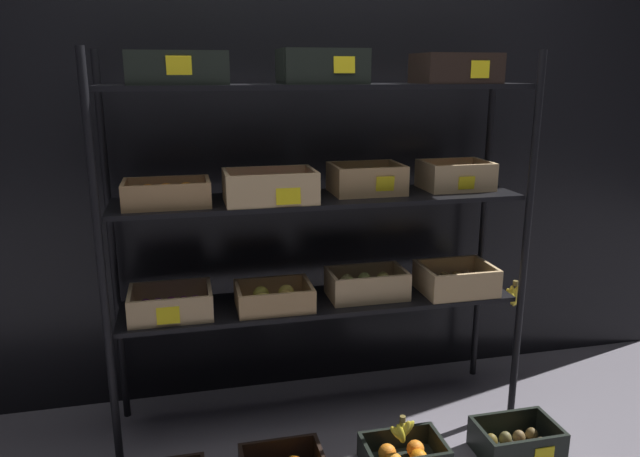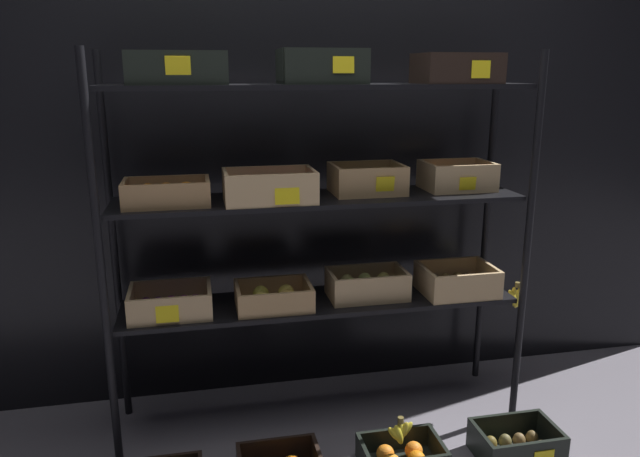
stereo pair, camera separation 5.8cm
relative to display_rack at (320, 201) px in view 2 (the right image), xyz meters
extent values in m
plane|color=slate|center=(0.00, 0.01, -1.03)|extent=(10.00, 10.00, 0.00)
cube|color=black|center=(0.00, 0.41, 0.25)|extent=(4.17, 0.12, 2.56)
cylinder|color=black|center=(-0.89, -0.18, -0.20)|extent=(0.03, 0.03, 1.66)
cylinder|color=black|center=(0.89, -0.18, -0.20)|extent=(0.03, 0.03, 1.66)
cylinder|color=black|center=(-0.89, 0.21, -0.20)|extent=(0.03, 0.03, 1.66)
cylinder|color=black|center=(0.89, 0.21, -0.20)|extent=(0.03, 0.03, 1.66)
cube|color=black|center=(0.00, 0.01, -0.46)|extent=(1.74, 0.35, 0.02)
cube|color=black|center=(0.00, 0.01, 0.01)|extent=(1.74, 0.35, 0.02)
cube|color=black|center=(0.00, 0.01, 0.48)|extent=(1.74, 0.35, 0.02)
cube|color=tan|center=(-0.65, -0.02, -0.45)|extent=(0.34, 0.24, 0.01)
cube|color=tan|center=(-0.65, -0.13, -0.39)|extent=(0.34, 0.02, 0.10)
cube|color=tan|center=(-0.65, 0.10, -0.39)|extent=(0.34, 0.02, 0.10)
cube|color=tan|center=(-0.81, -0.02, -0.39)|extent=(0.02, 0.21, 0.10)
cube|color=tan|center=(-0.49, -0.02, -0.39)|extent=(0.02, 0.21, 0.10)
sphere|color=#68254E|center=(-0.75, -0.07, -0.42)|extent=(0.05, 0.05, 0.05)
sphere|color=#61215C|center=(-0.70, -0.07, -0.42)|extent=(0.05, 0.05, 0.05)
sphere|color=#6A225D|center=(-0.65, -0.07, -0.42)|extent=(0.05, 0.05, 0.05)
sphere|color=#5C1A4E|center=(-0.59, -0.07, -0.42)|extent=(0.05, 0.05, 0.05)
sphere|color=#552C4B|center=(-0.54, -0.07, -0.42)|extent=(0.05, 0.05, 0.05)
sphere|color=#6A1853|center=(-0.75, -0.02, -0.42)|extent=(0.05, 0.05, 0.05)
sphere|color=#662151|center=(-0.70, -0.02, -0.42)|extent=(0.05, 0.05, 0.05)
sphere|color=#6D1B4A|center=(-0.65, -0.01, -0.42)|extent=(0.05, 0.05, 0.05)
sphere|color=#652249|center=(-0.59, -0.02, -0.42)|extent=(0.05, 0.05, 0.05)
sphere|color=#62224D|center=(-0.54, -0.02, -0.42)|extent=(0.05, 0.05, 0.05)
sphere|color=#692A5B|center=(-0.75, 0.04, -0.42)|extent=(0.05, 0.05, 0.05)
sphere|color=#5A265B|center=(-0.70, 0.04, -0.42)|extent=(0.05, 0.05, 0.05)
sphere|color=#6C1A53|center=(-0.65, 0.04, -0.42)|extent=(0.05, 0.05, 0.05)
sphere|color=#68284F|center=(-0.59, 0.04, -0.42)|extent=(0.05, 0.05, 0.05)
sphere|color=#682E52|center=(-0.54, 0.04, -0.42)|extent=(0.05, 0.05, 0.05)
cube|color=yellow|center=(-0.66, -0.14, -0.40)|extent=(0.09, 0.01, 0.07)
cube|color=tan|center=(-0.21, -0.03, -0.45)|extent=(0.32, 0.24, 0.01)
cube|color=tan|center=(-0.21, -0.14, -0.40)|extent=(0.32, 0.02, 0.09)
cube|color=tan|center=(-0.21, 0.08, -0.40)|extent=(0.32, 0.02, 0.09)
cube|color=tan|center=(-0.37, -0.03, -0.40)|extent=(0.02, 0.20, 0.09)
cube|color=tan|center=(-0.06, -0.03, -0.40)|extent=(0.02, 0.20, 0.09)
sphere|color=gold|center=(-0.27, -0.06, -0.41)|extent=(0.07, 0.07, 0.07)
sphere|color=gold|center=(-0.16, -0.06, -0.41)|extent=(0.07, 0.07, 0.07)
sphere|color=gold|center=(-0.26, 0.01, -0.41)|extent=(0.07, 0.07, 0.07)
sphere|color=#E3C74B|center=(-0.15, 0.01, -0.41)|extent=(0.07, 0.07, 0.07)
cube|color=tan|center=(0.22, 0.00, -0.45)|extent=(0.35, 0.21, 0.01)
cube|color=tan|center=(0.22, -0.10, -0.39)|extent=(0.35, 0.02, 0.11)
cube|color=tan|center=(0.22, 0.10, -0.39)|extent=(0.35, 0.02, 0.11)
cube|color=tan|center=(0.05, 0.00, -0.39)|extent=(0.02, 0.18, 0.11)
cube|color=tan|center=(0.38, 0.00, -0.39)|extent=(0.02, 0.18, 0.11)
ellipsoid|color=#A6BE50|center=(0.14, -0.02, -0.40)|extent=(0.07, 0.07, 0.09)
ellipsoid|color=#B4BB53|center=(0.21, -0.02, -0.40)|extent=(0.07, 0.07, 0.09)
ellipsoid|color=#BDBD61|center=(0.30, -0.03, -0.40)|extent=(0.07, 0.07, 0.09)
ellipsoid|color=tan|center=(0.13, 0.03, -0.40)|extent=(0.07, 0.07, 0.09)
ellipsoid|color=#B5C261|center=(0.22, 0.03, -0.40)|extent=(0.07, 0.07, 0.09)
ellipsoid|color=tan|center=(0.30, 0.03, -0.40)|extent=(0.07, 0.07, 0.09)
cube|color=tan|center=(0.64, -0.03, -0.45)|extent=(0.33, 0.26, 0.01)
cube|color=tan|center=(0.64, -0.15, -0.38)|extent=(0.33, 0.02, 0.12)
cube|color=tan|center=(0.64, 0.09, -0.38)|extent=(0.33, 0.02, 0.12)
cube|color=tan|center=(0.48, -0.03, -0.38)|extent=(0.02, 0.23, 0.12)
cube|color=tan|center=(0.80, -0.03, -0.38)|extent=(0.02, 0.23, 0.12)
ellipsoid|color=brown|center=(0.55, -0.08, -0.41)|extent=(0.05, 0.05, 0.07)
ellipsoid|color=brown|center=(0.61, -0.09, -0.41)|extent=(0.05, 0.05, 0.07)
ellipsoid|color=brown|center=(0.67, -0.09, -0.41)|extent=(0.05, 0.05, 0.07)
ellipsoid|color=brown|center=(0.73, -0.09, -0.41)|extent=(0.05, 0.05, 0.07)
ellipsoid|color=brown|center=(0.55, -0.03, -0.41)|extent=(0.05, 0.05, 0.07)
ellipsoid|color=brown|center=(0.61, -0.03, -0.41)|extent=(0.05, 0.05, 0.07)
ellipsoid|color=brown|center=(0.67, -0.03, -0.41)|extent=(0.05, 0.05, 0.07)
ellipsoid|color=brown|center=(0.73, -0.03, -0.41)|extent=(0.05, 0.05, 0.07)
ellipsoid|color=brown|center=(0.55, 0.03, -0.41)|extent=(0.05, 0.05, 0.07)
ellipsoid|color=brown|center=(0.61, 0.02, -0.41)|extent=(0.05, 0.05, 0.07)
ellipsoid|color=brown|center=(0.67, 0.03, -0.41)|extent=(0.05, 0.05, 0.07)
ellipsoid|color=brown|center=(0.73, 0.03, -0.41)|extent=(0.05, 0.05, 0.07)
cube|color=#A87F51|center=(-0.63, -0.02, 0.02)|extent=(0.34, 0.21, 0.01)
cube|color=#A87F51|center=(-0.63, -0.12, 0.07)|extent=(0.34, 0.02, 0.09)
cube|color=#A87F51|center=(-0.63, 0.08, 0.07)|extent=(0.34, 0.02, 0.09)
cube|color=#A87F51|center=(-0.80, -0.02, 0.07)|extent=(0.02, 0.18, 0.09)
cube|color=#A87F51|center=(-0.47, -0.02, 0.07)|extent=(0.02, 0.18, 0.09)
sphere|color=orange|center=(-0.71, -0.05, 0.07)|extent=(0.07, 0.07, 0.07)
sphere|color=orange|center=(-0.64, -0.05, 0.07)|extent=(0.07, 0.07, 0.07)
sphere|color=orange|center=(-0.56, -0.04, 0.07)|extent=(0.07, 0.07, 0.07)
sphere|color=orange|center=(-0.71, 0.01, 0.07)|extent=(0.07, 0.07, 0.07)
sphere|color=orange|center=(-0.64, 0.02, 0.07)|extent=(0.07, 0.07, 0.07)
sphere|color=orange|center=(-0.56, 0.01, 0.07)|extent=(0.07, 0.07, 0.07)
cube|color=tan|center=(-0.22, -0.04, 0.02)|extent=(0.37, 0.24, 0.01)
cube|color=tan|center=(-0.22, -0.15, 0.09)|extent=(0.37, 0.02, 0.12)
cube|color=tan|center=(-0.22, 0.07, 0.09)|extent=(0.37, 0.02, 0.12)
cube|color=tan|center=(-0.40, -0.04, 0.09)|extent=(0.02, 0.21, 0.12)
cube|color=tan|center=(-0.04, -0.04, 0.09)|extent=(0.02, 0.21, 0.12)
sphere|color=red|center=(-0.31, -0.07, 0.06)|extent=(0.07, 0.07, 0.07)
sphere|color=red|center=(-0.22, -0.07, 0.06)|extent=(0.07, 0.07, 0.07)
sphere|color=red|center=(-0.13, -0.08, 0.06)|extent=(0.07, 0.07, 0.07)
sphere|color=red|center=(-0.31, -0.01, 0.06)|extent=(0.07, 0.07, 0.07)
sphere|color=red|center=(-0.22, -0.01, 0.06)|extent=(0.07, 0.07, 0.07)
sphere|color=red|center=(-0.13, 0.00, 0.06)|extent=(0.07, 0.07, 0.07)
cube|color=yellow|center=(-0.17, -0.16, 0.07)|extent=(0.10, 0.01, 0.07)
cube|color=tan|center=(0.22, 0.05, 0.02)|extent=(0.31, 0.24, 0.01)
cube|color=tan|center=(0.22, -0.06, 0.09)|extent=(0.31, 0.02, 0.12)
cube|color=tan|center=(0.22, 0.16, 0.09)|extent=(0.31, 0.02, 0.12)
cube|color=tan|center=(0.07, 0.05, 0.09)|extent=(0.02, 0.21, 0.12)
cube|color=tan|center=(0.37, 0.05, 0.09)|extent=(0.02, 0.21, 0.12)
ellipsoid|color=yellow|center=(0.15, 0.01, 0.07)|extent=(0.06, 0.06, 0.08)
ellipsoid|color=yellow|center=(0.22, 0.01, 0.07)|extent=(0.06, 0.06, 0.08)
ellipsoid|color=yellow|center=(0.29, 0.01, 0.07)|extent=(0.06, 0.06, 0.08)
ellipsoid|color=yellow|center=(0.15, 0.09, 0.07)|extent=(0.06, 0.06, 0.08)
ellipsoid|color=yellow|center=(0.22, 0.08, 0.07)|extent=(0.06, 0.06, 0.08)
ellipsoid|color=yellow|center=(0.29, 0.08, 0.07)|extent=(0.06, 0.06, 0.08)
cube|color=yellow|center=(0.27, -0.07, 0.07)|extent=(0.08, 0.01, 0.07)
cube|color=tan|center=(0.65, 0.05, 0.02)|extent=(0.30, 0.23, 0.01)
cube|color=tan|center=(0.65, -0.06, 0.09)|extent=(0.30, 0.02, 0.11)
cube|color=tan|center=(0.65, 0.16, 0.09)|extent=(0.30, 0.02, 0.11)
cube|color=tan|center=(0.50, 0.05, 0.09)|extent=(0.02, 0.20, 0.11)
cube|color=tan|center=(0.79, 0.05, 0.09)|extent=(0.02, 0.20, 0.11)
sphere|color=orange|center=(0.58, 0.02, 0.06)|extent=(0.06, 0.06, 0.06)
sphere|color=orange|center=(0.65, 0.02, 0.06)|extent=(0.06, 0.06, 0.06)
sphere|color=orange|center=(0.71, 0.02, 0.06)|extent=(0.06, 0.06, 0.06)
sphere|color=orange|center=(0.57, 0.09, 0.06)|extent=(0.06, 0.06, 0.06)
sphere|color=orange|center=(0.64, 0.08, 0.06)|extent=(0.06, 0.06, 0.06)
sphere|color=orange|center=(0.72, 0.09, 0.06)|extent=(0.06, 0.06, 0.06)
cube|color=yellow|center=(0.64, -0.07, 0.06)|extent=(0.08, 0.01, 0.06)
cube|color=black|center=(-0.56, -0.01, 0.49)|extent=(0.37, 0.26, 0.01)
cube|color=black|center=(-0.56, -0.13, 0.56)|extent=(0.37, 0.02, 0.11)
cube|color=black|center=(-0.56, 0.11, 0.56)|extent=(0.37, 0.02, 0.11)
cube|color=black|center=(-0.74, -0.01, 0.56)|extent=(0.02, 0.22, 0.11)
cube|color=black|center=(-0.38, -0.01, 0.56)|extent=(0.02, 0.22, 0.11)
sphere|color=#85C53E|center=(-0.66, -0.05, 0.54)|extent=(0.07, 0.07, 0.07)
sphere|color=#87BF32|center=(-0.56, -0.05, 0.54)|extent=(0.07, 0.07, 0.07)
sphere|color=#8AC244|center=(-0.48, -0.05, 0.54)|extent=(0.07, 0.07, 0.07)
sphere|color=#96B235|center=(-0.65, 0.02, 0.54)|extent=(0.07, 0.07, 0.07)
sphere|color=#84C134|center=(-0.56, 0.02, 0.54)|extent=(0.07, 0.07, 0.07)
sphere|color=#8AC549|center=(-0.48, 0.03, 0.54)|extent=(0.07, 0.07, 0.07)
cube|color=yellow|center=(-0.56, -0.14, 0.56)|extent=(0.09, 0.01, 0.07)
cube|color=black|center=(0.00, -0.02, 0.49)|extent=(0.34, 0.25, 0.01)
cube|color=black|center=(0.00, -0.14, 0.56)|extent=(0.34, 0.02, 0.12)
cube|color=black|center=(0.00, 0.10, 0.56)|extent=(0.34, 0.02, 0.12)
cube|color=black|center=(-0.16, -0.02, 0.56)|extent=(0.02, 0.22, 0.12)
cube|color=black|center=(0.16, -0.02, 0.56)|extent=(0.02, 0.22, 0.12)
sphere|color=#562349|center=(-0.11, -0.07, 0.52)|extent=(0.05, 0.05, 0.05)
sphere|color=#5A2C45|center=(-0.06, -0.07, 0.52)|extent=(0.05, 0.05, 0.05)
sphere|color=#66295A|center=(0.00, -0.07, 0.52)|extent=(0.05, 0.05, 0.05)
sphere|color=#6B1A4A|center=(0.05, -0.08, 0.52)|extent=(0.05, 0.05, 0.05)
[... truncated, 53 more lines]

